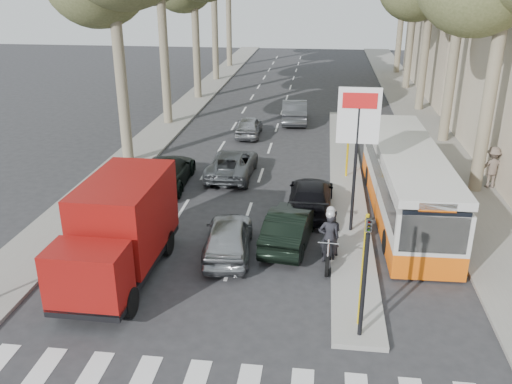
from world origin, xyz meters
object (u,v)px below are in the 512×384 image
silver_hatchback (228,237)px  motorcycle (329,236)px  city_bus (406,180)px  dark_hatchback (290,226)px  red_truck (120,229)px

silver_hatchback → motorcycle: bearing=175.3°
city_bus → silver_hatchback: bearing=-148.3°
silver_hatchback → city_bus: 7.87m
dark_hatchback → city_bus: size_ratio=0.38×
silver_hatchback → city_bus: bearing=-151.6°
silver_hatchback → dark_hatchback: (2.09, 1.09, 0.00)m
silver_hatchback → red_truck: size_ratio=0.67×
dark_hatchback → city_bus: bearing=-137.1°
dark_hatchback → city_bus: 5.55m
red_truck → city_bus: size_ratio=0.55×
city_bus → motorcycle: bearing=-126.9°
dark_hatchback → motorcycle: 1.80m
red_truck → motorcycle: bearing=16.2°
city_bus → motorcycle: (-3.03, -4.28, -0.60)m
silver_hatchback → city_bus: (6.55, 4.28, 0.83)m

